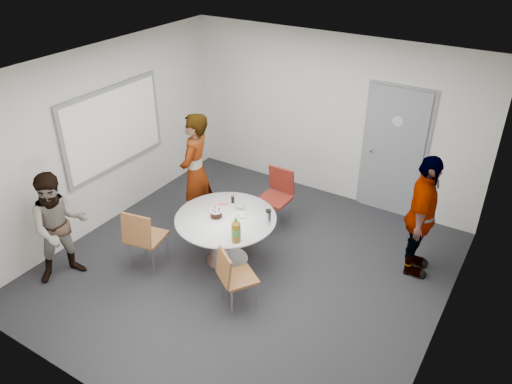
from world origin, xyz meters
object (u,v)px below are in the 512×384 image
Objects in this scene: chair_near_right at (232,274)px; person_left at (60,227)px; chair_near_left at (142,235)px; person_right at (421,217)px; whiteboard at (114,128)px; person_main at (196,172)px; door at (394,152)px; table at (227,224)px; chair_far at (278,191)px.

chair_near_right is 2.32m from person_left.
chair_near_left reaches higher than chair_near_right.
person_right is at bearing -27.38° from person_left.
person_main is (1.24, 0.32, -0.54)m from whiteboard.
chair_near_left is 1.13× the size of chair_near_right.
door is at bearing 21.90° from person_right.
table is 1.46× the size of chair_near_left.
whiteboard is at bearing 133.46° from chair_near_left.
person_main is at bearing 150.00° from table.
chair_far is at bearing 137.83° from chair_near_right.
person_right is (2.22, 1.17, 0.24)m from table.
chair_near_left reaches higher than chair_far.
door is at bearing 113.98° from person_main.
person_left is at bearing -153.45° from chair_near_left.
table is at bearing 43.87° from person_main.
whiteboard is 1.11× the size of person_right.
whiteboard is 2.05× the size of chair_near_left.
whiteboard is at bearing 24.67° from chair_far.
chair_near_right is at bearing -18.57° from whiteboard.
person_right reaches higher than person_left.
chair_far is (-1.31, -1.28, -0.46)m from door.
table is 1.48× the size of chair_far.
person_right reaches higher than chair_near_left.
door is 1.12× the size of whiteboard.
door is at bearing -8.81° from person_left.
whiteboard is at bearing -91.41° from person_main.
door is 3.35m from chair_near_right.
door is 3.04m from person_main.
door is 4.91m from person_left.
door reaches higher than person_left.
table is 1.22m from chair_far.
chair_near_right is (-0.84, -3.20, -0.53)m from door.
chair_near_right is 0.54× the size of person_left.
person_main is (-2.32, -1.96, -0.12)m from door.
door is 2.89m from table.
person_right is at bearing 27.67° from table.
chair_near_right is 0.90× the size of chair_far.
table is 0.75× the size of person_main.
person_left is (-1.74, -2.56, 0.20)m from chair_far.
person_right is (1.67, 1.87, 0.36)m from chair_near_right.
whiteboard is 1.78m from person_left.
table is 2.52m from person_right.
table is at bearing -21.10° from person_left.
person_main is at bearing 34.44° from chair_far.
chair_near_right is at bearing 34.04° from person_main.
person_main is at bearing 14.71° from whiteboard.
person_main is (-0.08, 1.27, 0.34)m from chair_near_left.
door reaches higher than chair_far.
chair_near_left is at bearing -139.02° from table.
person_main is (-0.93, 0.53, 0.29)m from table.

